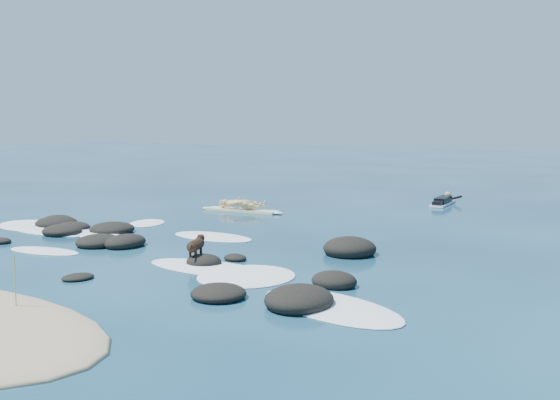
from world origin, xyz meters
The scene contains 6 objects.
ground centered at (0.00, 0.00, 0.00)m, with size 160.00×160.00×0.00m, color #0A2642.
reef_rocks centered at (-0.13, -0.97, 0.11)m, with size 13.23×6.72×0.62m.
breaking_foam centered at (-0.58, -1.06, 0.01)m, with size 16.27×8.61×0.12m.
standing_surfer_rig centered at (-1.89, 6.44, 0.82)m, with size 3.63×0.73×2.07m.
paddling_surfer_rig centered at (4.62, 12.35, 0.16)m, with size 1.23×2.71×0.47m.
dog centered at (1.91, -1.98, 0.47)m, with size 0.49×1.09×0.71m.
Camera 1 is at (10.73, -14.35, 3.40)m, focal length 40.00 mm.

